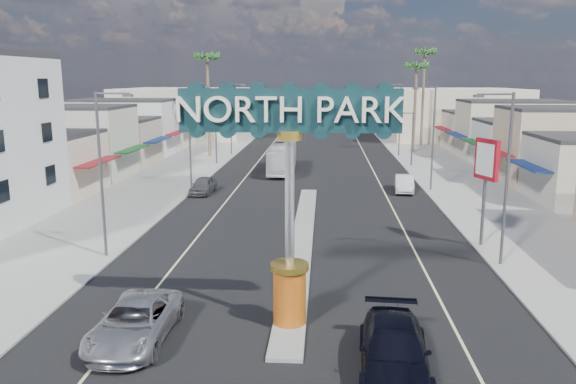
# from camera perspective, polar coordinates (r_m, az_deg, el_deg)

# --- Properties ---
(ground) EXTENTS (160.00, 160.00, 0.00)m
(ground) POSITION_cam_1_polar(r_m,az_deg,el_deg) (49.74, 2.18, 0.28)
(ground) COLOR gray
(ground) RESTS_ON ground
(road) EXTENTS (20.00, 120.00, 0.01)m
(road) POSITION_cam_1_polar(r_m,az_deg,el_deg) (49.74, 2.18, 0.28)
(road) COLOR black
(road) RESTS_ON ground
(median_island) EXTENTS (1.30, 30.00, 0.16)m
(median_island) POSITION_cam_1_polar(r_m,az_deg,el_deg) (34.17, 1.43, -4.81)
(median_island) COLOR gray
(median_island) RESTS_ON ground
(sidewalk_left) EXTENTS (8.00, 120.00, 0.12)m
(sidewalk_left) POSITION_cam_1_polar(r_m,az_deg,el_deg) (52.01, -13.43, 0.53)
(sidewalk_left) COLOR gray
(sidewalk_left) RESTS_ON ground
(sidewalk_right) EXTENTS (8.00, 120.00, 0.12)m
(sidewalk_right) POSITION_cam_1_polar(r_m,az_deg,el_deg) (51.31, 18.01, 0.13)
(sidewalk_right) COLOR gray
(sidewalk_right) RESTS_ON ground
(storefront_row_left) EXTENTS (12.00, 42.00, 6.00)m
(storefront_row_left) POSITION_cam_1_polar(r_m,az_deg,el_deg) (67.08, -18.51, 5.20)
(storefront_row_left) COLOR beige
(storefront_row_left) RESTS_ON ground
(storefront_row_right) EXTENTS (12.00, 42.00, 6.00)m
(storefront_row_right) POSITION_cam_1_polar(r_m,az_deg,el_deg) (66.15, 23.88, 4.73)
(storefront_row_right) COLOR #B7B29E
(storefront_row_right) RESTS_ON ground
(backdrop_far_left) EXTENTS (20.00, 20.00, 8.00)m
(backdrop_far_left) POSITION_cam_1_polar(r_m,az_deg,el_deg) (96.79, -10.29, 7.96)
(backdrop_far_left) COLOR #B7B29E
(backdrop_far_left) RESTS_ON ground
(backdrop_far_right) EXTENTS (20.00, 20.00, 8.00)m
(backdrop_far_right) POSITION_cam_1_polar(r_m,az_deg,el_deg) (96.20, 16.32, 7.67)
(backdrop_far_right) COLOR beige
(backdrop_far_right) RESTS_ON ground
(gateway_sign) EXTENTS (8.20, 1.50, 9.15)m
(gateway_sign) POSITION_cam_1_polar(r_m,az_deg,el_deg) (21.13, 0.17, 1.28)
(gateway_sign) COLOR #B9420E
(gateway_sign) RESTS_ON median_island
(traffic_signal_left) EXTENTS (5.09, 0.45, 6.00)m
(traffic_signal_left) POSITION_cam_1_polar(r_m,az_deg,el_deg) (63.86, -5.75, 6.60)
(traffic_signal_left) COLOR #47474C
(traffic_signal_left) RESTS_ON ground
(traffic_signal_right) EXTENTS (5.09, 0.45, 6.00)m
(traffic_signal_right) POSITION_cam_1_polar(r_m,az_deg,el_deg) (63.49, 10.94, 6.42)
(traffic_signal_right) COLOR #47474C
(traffic_signal_right) RESTS_ON ground
(streetlight_l_near) EXTENTS (2.03, 0.22, 9.00)m
(streetlight_l_near) POSITION_cam_1_polar(r_m,az_deg,el_deg) (31.41, -18.24, 2.48)
(streetlight_l_near) COLOR #47474C
(streetlight_l_near) RESTS_ON ground
(streetlight_l_mid) EXTENTS (2.03, 0.22, 9.00)m
(streetlight_l_mid) POSITION_cam_1_polar(r_m,az_deg,el_deg) (50.37, -9.79, 6.09)
(streetlight_l_mid) COLOR #47474C
(streetlight_l_mid) RESTS_ON ground
(streetlight_l_far) EXTENTS (2.03, 0.22, 9.00)m
(streetlight_l_far) POSITION_cam_1_polar(r_m,az_deg,el_deg) (71.89, -5.70, 7.77)
(streetlight_l_far) COLOR #47474C
(streetlight_l_far) RESTS_ON ground
(streetlight_r_near) EXTENTS (2.03, 0.22, 9.00)m
(streetlight_r_near) POSITION_cam_1_polar(r_m,az_deg,el_deg) (30.54, 21.12, 2.04)
(streetlight_r_near) COLOR #47474C
(streetlight_r_near) RESTS_ON ground
(streetlight_r_mid) EXTENTS (2.03, 0.22, 9.00)m
(streetlight_r_mid) POSITION_cam_1_polar(r_m,az_deg,el_deg) (49.83, 14.37, 5.84)
(streetlight_r_mid) COLOR #47474C
(streetlight_r_mid) RESTS_ON ground
(streetlight_r_far) EXTENTS (2.03, 0.22, 9.00)m
(streetlight_r_far) POSITION_cam_1_polar(r_m,az_deg,el_deg) (71.51, 11.18, 7.59)
(streetlight_r_far) COLOR #47474C
(streetlight_r_far) RESTS_ON ground
(palm_left_far) EXTENTS (2.60, 2.60, 13.10)m
(palm_left_far) POSITION_cam_1_polar(r_m,az_deg,el_deg) (70.27, -8.20, 12.88)
(palm_left_far) COLOR brown
(palm_left_far) RESTS_ON ground
(palm_right_mid) EXTENTS (2.60, 2.60, 12.10)m
(palm_right_mid) POSITION_cam_1_polar(r_m,az_deg,el_deg) (75.69, 12.93, 11.92)
(palm_right_mid) COLOR brown
(palm_right_mid) RESTS_ON ground
(palm_right_far) EXTENTS (2.60, 2.60, 14.10)m
(palm_right_far) POSITION_cam_1_polar(r_m,az_deg,el_deg) (81.97, 13.73, 13.08)
(palm_right_far) COLOR brown
(palm_right_far) RESTS_ON ground
(suv_left) EXTENTS (2.59, 5.55, 1.54)m
(suv_left) POSITION_cam_1_polar(r_m,az_deg,el_deg) (22.19, -15.27, -12.60)
(suv_left) COLOR #B5B5BA
(suv_left) RESTS_ON ground
(suv_right) EXTENTS (2.66, 5.77, 1.63)m
(suv_right) POSITION_cam_1_polar(r_m,az_deg,el_deg) (19.62, 10.71, -15.56)
(suv_right) COLOR black
(suv_right) RESTS_ON ground
(car_parked_left) EXTENTS (1.91, 4.26, 1.42)m
(car_parked_left) POSITION_cam_1_polar(r_m,az_deg,el_deg) (48.32, -8.62, 0.68)
(car_parked_left) COLOR #5D5C61
(car_parked_left) RESTS_ON ground
(car_parked_right) EXTENTS (1.96, 4.54, 1.45)m
(car_parked_right) POSITION_cam_1_polar(r_m,az_deg,el_deg) (49.55, 11.72, 0.85)
(car_parked_right) COLOR silver
(car_parked_right) RESTS_ON ground
(city_bus) EXTENTS (2.61, 10.66, 2.96)m
(city_bus) POSITION_cam_1_polar(r_m,az_deg,el_deg) (58.70, -0.57, 3.48)
(city_bus) COLOR silver
(city_bus) RESTS_ON ground
(bank_pylon_sign) EXTENTS (0.91, 1.89, 6.19)m
(bank_pylon_sign) POSITION_cam_1_polar(r_m,az_deg,el_deg) (33.84, 19.50, 2.55)
(bank_pylon_sign) COLOR #47474C
(bank_pylon_sign) RESTS_ON sidewalk_right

